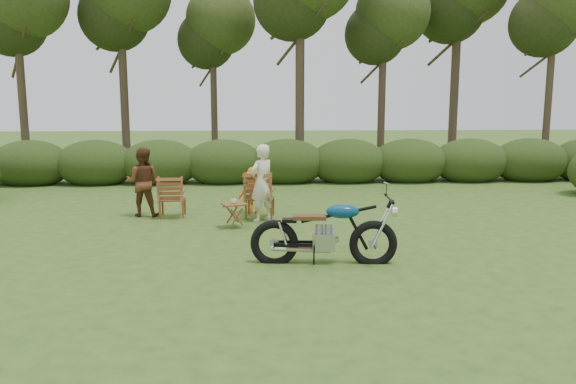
{
  "coord_description": "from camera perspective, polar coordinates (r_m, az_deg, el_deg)",
  "views": [
    {
      "loc": [
        -0.97,
        -8.82,
        2.61
      ],
      "look_at": [
        -0.38,
        1.56,
        0.9
      ],
      "focal_mm": 35.0,
      "sensor_mm": 36.0,
      "label": 1
    }
  ],
  "objects": [
    {
      "name": "lawn_chair_left",
      "position": [
        13.01,
        -11.62,
        -2.44
      ],
      "size": [
        0.65,
        0.65,
        0.93
      ],
      "primitive_type": null,
      "rotation": [
        0.0,
        0.0,
        3.16
      ],
      "color": "brown",
      "rests_on": "ground"
    },
    {
      "name": "adult_b",
      "position": [
        13.22,
        -14.4,
        -2.35
      ],
      "size": [
        0.81,
        0.65,
        1.56
      ],
      "primitive_type": "imported",
      "rotation": [
        0.0,
        0.0,
        3.06
      ],
      "color": "#572F19",
      "rests_on": "ground"
    },
    {
      "name": "child",
      "position": [
        13.14,
        -3.49,
        -2.14
      ],
      "size": [
        0.77,
        0.54,
        1.08
      ],
      "primitive_type": "imported",
      "rotation": [
        0.0,
        0.0,
        3.35
      ],
      "color": "orange",
      "rests_on": "ground"
    },
    {
      "name": "adult_a",
      "position": [
        12.27,
        -2.65,
        -2.96
      ],
      "size": [
        0.72,
        0.7,
        1.67
      ],
      "primitive_type": "imported",
      "rotation": [
        0.0,
        0.0,
        3.85
      ],
      "color": "beige",
      "rests_on": "ground"
    },
    {
      "name": "ground",
      "position": [
        9.25,
        2.89,
        -7.06
      ],
      "size": [
        80.0,
        80.0,
        0.0
      ],
      "primitive_type": "plane",
      "color": "#2F4B19",
      "rests_on": "ground"
    },
    {
      "name": "cup",
      "position": [
        11.54,
        -5.55,
        -0.94
      ],
      "size": [
        0.16,
        0.16,
        0.1
      ],
      "primitive_type": "imported",
      "rotation": [
        0.0,
        0.0,
        -0.4
      ],
      "color": "beige",
      "rests_on": "side_table"
    },
    {
      "name": "lawn_chair_right",
      "position": [
        12.66,
        -2.87,
        -2.57
      ],
      "size": [
        0.8,
        0.8,
        1.04
      ],
      "primitive_type": null,
      "rotation": [
        0.0,
        0.0,
        3.02
      ],
      "color": "brown",
      "rests_on": "ground"
    },
    {
      "name": "tree_line",
      "position": [
        18.66,
        1.29,
        13.01
      ],
      "size": [
        22.52,
        11.62,
        8.14
      ],
      "color": "#3D2F21",
      "rests_on": "ground"
    },
    {
      "name": "motorcycle",
      "position": [
        9.19,
        3.62,
        -7.19
      ],
      "size": [
        2.3,
        1.03,
        1.28
      ],
      "primitive_type": null,
      "rotation": [
        0.0,
        0.0,
        -0.08
      ],
      "color": "#0C64A0",
      "rests_on": "ground"
    },
    {
      "name": "side_table",
      "position": [
        11.63,
        -5.46,
        -2.39
      ],
      "size": [
        0.6,
        0.56,
        0.51
      ],
      "primitive_type": null,
      "rotation": [
        0.0,
        0.0,
        0.34
      ],
      "color": "#5C3417",
      "rests_on": "ground"
    }
  ]
}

